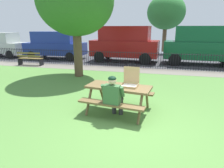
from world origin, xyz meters
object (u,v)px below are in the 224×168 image
Objects in this scene: picnic_table_foreground at (119,92)px; tree_near_table at (75,1)px; parked_car_far_left at (4,44)px; far_tree_midleft at (166,12)px; pizza_slice_on_table at (112,86)px; parked_car_right at (202,45)px; parked_car_left at (55,44)px; adult_at_table at (113,95)px; parked_car_center at (125,43)px; park_bench_left at (30,59)px; far_tree_left at (72,14)px; pizza_box_open at (130,81)px.

tree_near_table is at bearing 127.41° from picnic_table_foreground.
parked_car_far_left is 15.07m from far_tree_midleft.
far_tree_midleft is (1.38, 15.86, 3.02)m from pizza_slice_on_table.
parked_car_left is at bearing 180.00° from parked_car_right.
adult_at_table is at bearing -56.22° from tree_near_table.
parked_car_right reaches higher than adult_at_table.
adult_at_table is at bearing -70.16° from pizza_slice_on_table.
far_tree_midleft is (1.21, 16.33, 3.14)m from adult_at_table.
parked_car_center is (1.40, 4.97, -2.23)m from tree_near_table.
parked_car_center is (-1.47, 9.26, 0.65)m from adult_at_table.
parked_car_center is at bearing -0.00° from parked_car_left.
parked_car_left is (-4.10, 4.97, -2.44)m from tree_near_table.
pizza_slice_on_table is at bearing -39.84° from park_bench_left.
parked_car_center is (-1.30, 8.79, 0.53)m from pizza_slice_on_table.
parked_car_right is 0.88× the size of far_tree_left.
far_tree_left reaches higher than parked_car_right.
pizza_box_open is at bearing -93.22° from far_tree_midleft.
pizza_box_open is at bearing -78.21° from parked_car_center.
pizza_box_open is at bearing -59.80° from far_tree_left.
tree_near_table is (-2.70, 3.82, 2.76)m from pizza_slice_on_table.
picnic_table_foreground is 1.22× the size of park_bench_left.
pizza_slice_on_table is 0.05× the size of far_tree_midleft.
parked_car_right is (5.07, 0.00, 0.00)m from parked_car_center.
picnic_table_foreground is 18.40m from far_tree_left.
pizza_slice_on_table is 0.06× the size of tree_near_table.
parked_car_right is at bearing 69.25° from pizza_box_open.
far_tree_midleft is (4.08, 12.04, 0.26)m from tree_near_table.
adult_at_table is 9.40m from parked_car_center.
park_bench_left is 0.41× the size of parked_car_far_left.
far_tree_midleft is at bearing 0.00° from far_tree_left.
park_bench_left is 0.30× the size of far_tree_left.
park_bench_left is 5.61m from parked_car_far_left.
tree_near_table is at bearing 131.22° from pizza_box_open.
picnic_table_foreground is at bearing 86.98° from adult_at_table.
pizza_slice_on_table is 0.06× the size of parked_car_center.
far_tree_left is (3.00, 7.07, 2.78)m from parked_car_far_left.
pizza_box_open is at bearing -49.77° from parked_car_left.
tree_near_table is 8.46m from parked_car_right.
tree_near_table is 0.94× the size of far_tree_midleft.
park_bench_left is (-7.10, 6.25, -0.24)m from adult_at_table.
parked_car_left is at bearing 0.00° from parked_car_far_left.
tree_near_table reaches higher than adult_at_table.
parked_car_right is at bearing 66.79° from pizza_slice_on_table.
parked_car_left is at bearing -139.17° from far_tree_midleft.
adult_at_table is 15.00m from parked_car_far_left.
park_bench_left is at bearing -164.29° from parked_car_right.
tree_near_table reaches higher than parked_car_left.
parked_car_left is 0.97× the size of parked_car_center.
tree_near_table is 1.11× the size of parked_car_left.
parked_car_left is at bearing 127.70° from pizza_slice_on_table.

